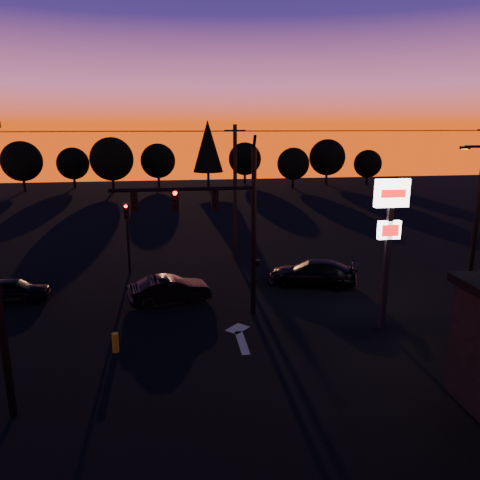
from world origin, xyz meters
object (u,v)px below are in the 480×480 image
(car_left, at_px, (13,290))
(car_mid, at_px, (170,290))
(traffic_signal_mast, at_px, (220,216))
(bollard, at_px, (115,343))
(car_right, at_px, (313,273))
(secondary_signal, at_px, (127,228))
(pylon_sign, at_px, (390,223))
(streetlight, at_px, (477,213))

(car_left, bearing_deg, car_mid, -100.80)
(traffic_signal_mast, xyz_separation_m, bollard, (-4.63, -3.04, -4.53))
(bollard, height_order, car_right, car_right)
(traffic_signal_mast, distance_m, secondary_signal, 9.19)
(traffic_signal_mast, bearing_deg, secondary_signal, 123.19)
(secondary_signal, bearing_deg, pylon_sign, -39.77)
(streetlight, distance_m, car_left, 24.88)
(traffic_signal_mast, distance_m, car_left, 11.87)
(pylon_sign, bearing_deg, secondary_signal, 140.23)
(car_mid, distance_m, car_right, 8.29)
(car_left, distance_m, car_right, 16.23)
(car_right, bearing_deg, streetlight, 95.23)
(traffic_signal_mast, bearing_deg, car_mid, 138.47)
(traffic_signal_mast, height_order, car_right, traffic_signal_mast)
(secondary_signal, xyz_separation_m, car_right, (10.63, -3.82, -2.14))
(pylon_sign, bearing_deg, traffic_signal_mast, 160.64)
(bollard, bearing_deg, pylon_sign, 2.66)
(car_mid, bearing_deg, streetlight, -105.26)
(streetlight, height_order, car_left, streetlight)
(streetlight, bearing_deg, car_mid, 177.78)
(bollard, bearing_deg, traffic_signal_mast, 33.26)
(secondary_signal, xyz_separation_m, bollard, (0.27, -10.53, -2.45))
(pylon_sign, bearing_deg, car_left, 161.31)
(pylon_sign, distance_m, car_right, 7.58)
(car_right, bearing_deg, car_mid, -59.49)
(secondary_signal, relative_size, bollard, 5.34)
(pylon_sign, xyz_separation_m, car_right, (-1.37, 6.17, -4.19))
(streetlight, bearing_deg, bollard, -166.29)
(secondary_signal, height_order, bollard, secondary_signal)
(streetlight, height_order, bollard, streetlight)
(car_right, bearing_deg, secondary_signal, -89.88)
(car_left, height_order, car_right, car_right)
(pylon_sign, bearing_deg, car_mid, 154.02)
(pylon_sign, height_order, car_left, pylon_sign)
(pylon_sign, relative_size, bollard, 8.35)
(traffic_signal_mast, distance_m, car_right, 8.00)
(traffic_signal_mast, bearing_deg, pylon_sign, -19.36)
(streetlight, bearing_deg, pylon_sign, -149.92)
(bollard, xyz_separation_m, car_mid, (2.21, 5.19, 0.28))
(secondary_signal, distance_m, car_left, 7.26)
(car_left, relative_size, car_right, 0.73)
(pylon_sign, height_order, bollard, pylon_sign)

